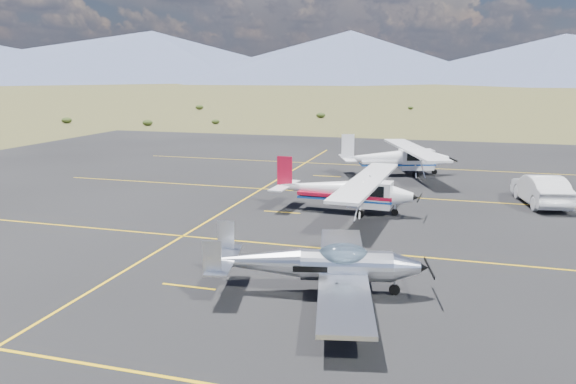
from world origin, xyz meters
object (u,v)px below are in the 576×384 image
at_px(aircraft_cessna, 346,189).
at_px(aircraft_low_wing, 321,265).
at_px(sedan, 541,190).
at_px(aircraft_plain, 397,157).

bearing_deg(aircraft_cessna, aircraft_low_wing, -80.57).
bearing_deg(sedan, aircraft_cessna, 13.97).
height_order(aircraft_low_wing, sedan, aircraft_low_wing).
bearing_deg(aircraft_plain, aircraft_low_wing, -110.25).
height_order(aircraft_cessna, aircraft_plain, aircraft_plain).
relative_size(aircraft_plain, sedan, 2.22).
bearing_deg(aircraft_low_wing, sedan, 49.12).
distance_m(aircraft_low_wing, aircraft_cessna, 11.35).
height_order(aircraft_plain, sedan, aircraft_plain).
xyz_separation_m(aircraft_low_wing, aircraft_plain, (0.22, 23.16, 0.31)).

